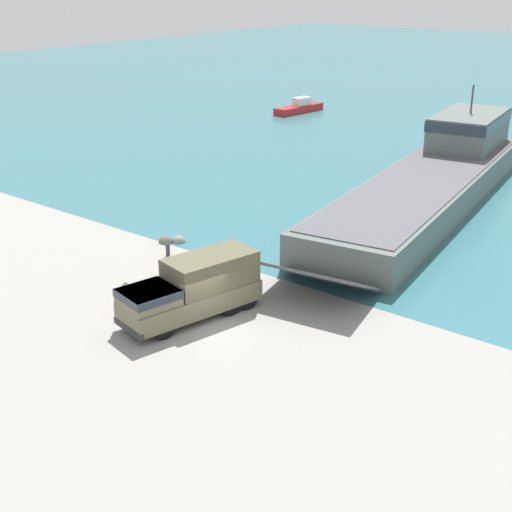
# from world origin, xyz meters

# --- Properties ---
(ground_plane) EXTENTS (240.00, 240.00, 0.00)m
(ground_plane) POSITION_xyz_m (0.00, 0.00, 0.00)
(ground_plane) COLOR gray
(landing_craft) EXTENTS (11.59, 38.02, 7.68)m
(landing_craft) POSITION_xyz_m (-0.78, 27.38, 1.87)
(landing_craft) COLOR #56605B
(landing_craft) RESTS_ON ground_plane
(military_truck) EXTENTS (4.10, 7.90, 3.14)m
(military_truck) POSITION_xyz_m (-1.57, 0.36, 1.59)
(military_truck) COLOR #6B664C
(military_truck) RESTS_ON ground_plane
(soldier_on_ramp) EXTENTS (0.48, 0.32, 1.65)m
(soldier_on_ramp) POSITION_xyz_m (-4.84, -1.28, 0.95)
(soldier_on_ramp) COLOR #3D4C33
(soldier_on_ramp) RESTS_ON ground_plane
(moored_boat_c) EXTENTS (2.68, 7.61, 1.83)m
(moored_boat_c) POSITION_xyz_m (-29.98, 50.61, 0.61)
(moored_boat_c) COLOR #B22323
(moored_boat_c) RESTS_ON ground_plane
(mooring_bollard) EXTENTS (0.29, 0.29, 0.82)m
(mooring_bollard) POSITION_xyz_m (-8.66, 5.61, 0.44)
(mooring_bollard) COLOR #333338
(mooring_bollard) RESTS_ON ground_plane
(shoreline_rock_a) EXTENTS (0.59, 0.59, 0.59)m
(shoreline_rock_a) POSITION_xyz_m (-9.75, 7.67, 0.00)
(shoreline_rock_a) COLOR gray
(shoreline_rock_a) RESTS_ON ground_plane
(shoreline_rock_b) EXTENTS (0.94, 0.94, 0.94)m
(shoreline_rock_b) POSITION_xyz_m (-10.43, 7.18, 0.00)
(shoreline_rock_b) COLOR #66605B
(shoreline_rock_b) RESTS_ON ground_plane
(shoreline_rock_c) EXTENTS (0.89, 0.89, 0.89)m
(shoreline_rock_c) POSITION_xyz_m (-9.80, 7.78, 0.00)
(shoreline_rock_c) COLOR gray
(shoreline_rock_c) RESTS_ON ground_plane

